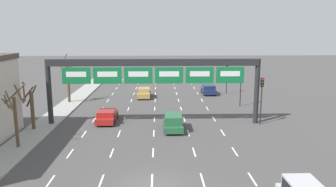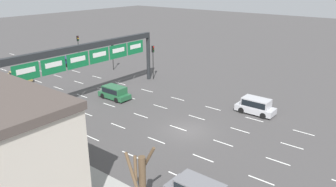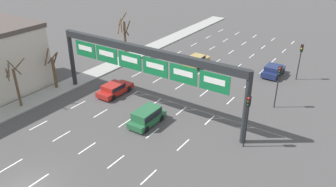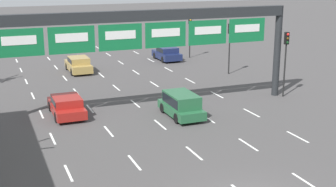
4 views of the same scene
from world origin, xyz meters
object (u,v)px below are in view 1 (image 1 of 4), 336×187
car_red (107,116)px  car_gold (144,92)px  sign_gantry (154,72)px  tree_bare_furthest (31,106)px  car_navy (209,89)px  tree_bare_second (15,115)px  traffic_light_far_end (227,73)px  traffic_light_near_gantry (241,81)px  traffic_light_mid_block (262,92)px  tree_bare_closest (68,78)px  suv_green (173,121)px

car_red → car_gold: car_gold is taller
car_gold → sign_gantry: bearing=-83.2°
tree_bare_furthest → car_navy: bearing=41.7°
tree_bare_second → sign_gantry: bearing=31.6°
car_gold → traffic_light_far_end: (12.68, 2.81, 2.48)m
car_navy → tree_bare_second: (-19.47, -23.08, 2.09)m
car_navy → tree_bare_furthest: bearing=-138.3°
traffic_light_far_end → tree_bare_second: bearing=-133.5°
traffic_light_near_gantry → tree_bare_second: 26.76m
sign_gantry → tree_bare_furthest: sign_gantry is taller
car_navy → traffic_light_mid_block: traffic_light_mid_block is taller
car_gold → tree_bare_second: size_ratio=0.80×
traffic_light_mid_block → tree_bare_second: (-22.30, -6.36, -0.63)m
traffic_light_mid_block → car_navy: bearing=99.6°
tree_bare_closest → car_navy: bearing=15.7°
suv_green → tree_bare_closest: size_ratio=0.63×
car_navy → traffic_light_mid_block: bearing=-80.4°
car_red → suv_green: suv_green is taller
tree_bare_second → tree_bare_closest: bearing=91.3°
sign_gantry → car_gold: sign_gantry is taller
tree_bare_closest → car_red: bearing=-55.7°
car_red → traffic_light_far_end: 22.66m
suv_green → traffic_light_far_end: bearing=64.0°
suv_green → traffic_light_mid_block: bearing=10.3°
sign_gantry → tree_bare_furthest: size_ratio=4.74×
traffic_light_mid_block → tree_bare_furthest: bearing=-177.0°
sign_gantry → traffic_light_mid_block: (11.04, -0.56, -2.02)m
car_navy → tree_bare_closest: (-19.87, -5.60, 2.58)m
traffic_light_far_end → tree_bare_furthest: tree_bare_furthest is taller
suv_green → car_navy: suv_green is taller
traffic_light_near_gantry → tree_bare_furthest: 24.90m
car_red → tree_bare_closest: tree_bare_closest is taller
traffic_light_near_gantry → sign_gantry: bearing=-144.5°
tree_bare_closest → tree_bare_furthest: size_ratio=1.38×
tree_bare_closest → tree_bare_second: size_ratio=1.19×
sign_gantry → car_gold: (-1.63, 13.79, -4.73)m
sign_gantry → suv_green: 5.46m
traffic_light_mid_block → tree_bare_closest: tree_bare_closest is taller
sign_gantry → tree_bare_second: 13.48m
car_navy → traffic_light_mid_block: 17.18m
traffic_light_mid_block → traffic_light_far_end: traffic_light_mid_block is taller
suv_green → car_red: bearing=156.1°
sign_gantry → tree_bare_furthest: 12.43m
car_red → tree_bare_furthest: tree_bare_furthest is taller
suv_green → tree_bare_closest: bearing=136.7°
suv_green → tree_bare_closest: 18.78m
car_gold → traffic_light_mid_block: size_ratio=0.88×
tree_bare_furthest → tree_bare_second: bearing=-82.9°
car_navy → sign_gantry: bearing=-116.9°
suv_green → traffic_light_near_gantry: size_ratio=0.87×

